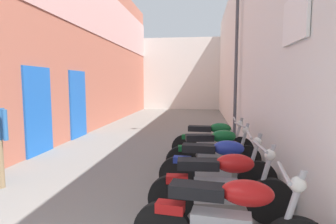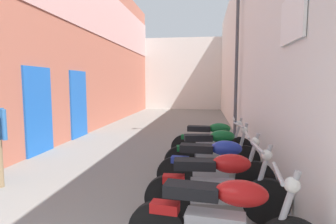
{
  "view_description": "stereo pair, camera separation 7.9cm",
  "coord_description": "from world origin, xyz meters",
  "views": [
    {
      "loc": [
        1.45,
        -0.7,
        1.78
      ],
      "look_at": [
        0.5,
        6.94,
        0.97
      ],
      "focal_mm": 28.96,
      "sensor_mm": 36.0,
      "label": 1
    },
    {
      "loc": [
        1.53,
        -0.69,
        1.78
      ],
      "look_at": [
        0.5,
        6.94,
        0.97
      ],
      "focal_mm": 28.96,
      "sensor_mm": 36.0,
      "label": 2
    }
  ],
  "objects": [
    {
      "name": "building_far_end",
      "position": [
        0.0,
        19.18,
        2.47
      ],
      "size": [
        8.28,
        2.0,
        4.94
      ],
      "primitive_type": "cube",
      "color": "silver",
      "rests_on": "ground"
    },
    {
      "name": "ground_plane",
      "position": [
        0.0,
        7.09,
        0.0
      ],
      "size": [
        34.18,
        34.18,
        0.0
      ],
      "primitive_type": "plane",
      "color": "slate"
    },
    {
      "name": "motorcycle_nearest",
      "position": [
        1.7,
        1.78,
        0.5
      ],
      "size": [
        1.85,
        0.58,
        1.04
      ],
      "color": "black",
      "rests_on": "ground"
    },
    {
      "name": "motorcycle_third",
      "position": [
        1.7,
        3.52,
        0.5
      ],
      "size": [
        1.85,
        0.58,
        1.04
      ],
      "color": "black",
      "rests_on": "ground"
    },
    {
      "name": "motorcycle_fourth",
      "position": [
        1.7,
        4.43,
        0.5
      ],
      "size": [
        1.84,
        0.58,
        1.04
      ],
      "color": "black",
      "rests_on": "ground"
    },
    {
      "name": "building_left",
      "position": [
        -2.83,
        9.04,
        3.3
      ],
      "size": [
        0.45,
        18.18,
        6.56
      ],
      "color": "#B76651",
      "rests_on": "ground"
    },
    {
      "name": "motorcycle_fifth",
      "position": [
        1.7,
        5.42,
        0.5
      ],
      "size": [
        1.85,
        0.58,
        1.04
      ],
      "color": "black",
      "rests_on": "ground"
    },
    {
      "name": "street_lamp",
      "position": [
        2.41,
        7.99,
        3.0
      ],
      "size": [
        0.79,
        0.18,
        5.19
      ],
      "color": "#47474C",
      "rests_on": "ground"
    },
    {
      "name": "building_right",
      "position": [
        2.84,
        9.09,
        2.88
      ],
      "size": [
        0.45,
        18.18,
        5.76
      ],
      "color": "silver",
      "rests_on": "ground"
    },
    {
      "name": "motorcycle_second",
      "position": [
        1.7,
        2.68,
        0.5
      ],
      "size": [
        1.85,
        0.58,
        1.04
      ],
      "color": "black",
      "rests_on": "ground"
    }
  ]
}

